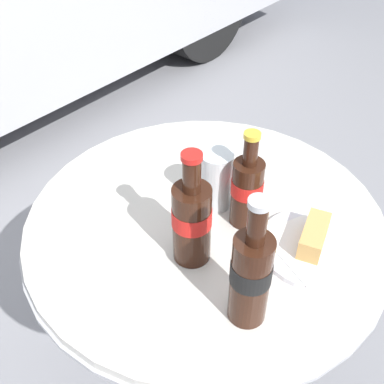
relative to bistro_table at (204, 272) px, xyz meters
name	(u,v)px	position (x,y,z in m)	size (l,w,h in m)	color
bistro_table	(204,272)	(0.00, 0.00, 0.00)	(0.75, 0.75, 0.70)	#B7B7BC
cola_bottle_left	(251,275)	(-0.13, -0.20, 0.27)	(0.07, 0.07, 0.26)	#33190F
cola_bottle_right	(247,189)	(0.05, -0.06, 0.26)	(0.06, 0.06, 0.21)	#33190F
cola_bottle_center	(192,219)	(-0.09, -0.04, 0.27)	(0.07, 0.07, 0.24)	#33190F
drinking_glass	(216,182)	(0.05, 0.01, 0.23)	(0.07, 0.07, 0.13)	silver
lunch_plate_near	(313,244)	(0.07, -0.21, 0.19)	(0.21, 0.21, 0.06)	white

